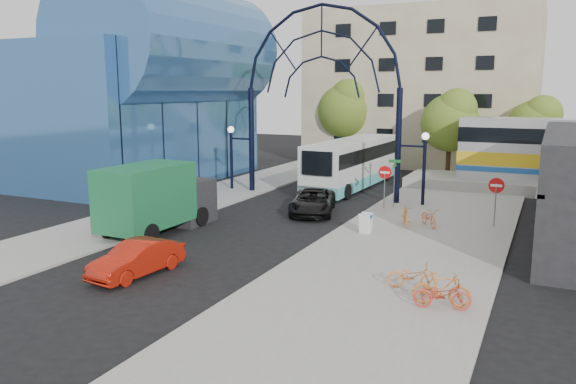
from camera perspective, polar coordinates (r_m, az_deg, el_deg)
The scene contains 22 objects.
ground at distance 24.26m, azimuth -9.36°, elevation -6.24°, with size 120.00×120.00×0.00m, color black.
sidewalk_east at distance 24.63m, azimuth 11.82°, elevation -5.93°, with size 8.00×56.00×0.12m, color gray.
plaza_west at distance 32.69m, azimuth -12.79°, elevation -1.95°, with size 5.00×50.00×0.12m, color gray.
gateway_arch at distance 35.70m, azimuth 3.40°, elevation 13.03°, with size 13.64×0.44×12.10m.
stop_sign at distance 32.58m, azimuth 9.81°, elevation 1.58°, with size 0.80×0.07×2.50m.
do_not_enter_sign at distance 29.56m, azimuth 20.39°, elevation 0.16°, with size 0.76×0.07×2.48m.
street_name_sign at distance 33.03m, azimuth 10.76°, elevation 1.91°, with size 0.70×0.70×2.80m.
sandwich_board at distance 26.91m, azimuth 7.90°, elevation -2.92°, with size 0.55×0.61×0.99m.
transit_hall at distance 44.51m, azimuth -14.98°, elevation 9.77°, with size 16.50×18.00×14.50m.
apartment_block at distance 55.21m, azimuth 13.67°, elevation 10.18°, with size 20.00×12.10×14.00m.
tree_north_a at distance 45.62m, azimuth 16.29°, elevation 7.08°, with size 4.48×4.48×7.00m.
tree_north_b at distance 51.95m, azimuth 6.00°, elevation 8.51°, with size 5.12×5.12×8.00m.
tree_north_c at distance 47.07m, azimuth 23.93°, elevation 6.30°, with size 4.16×4.16×6.50m.
city_bus at distance 40.18m, azimuth 6.59°, elevation 2.98°, with size 3.24×12.47×3.40m.
green_truck at distance 27.98m, azimuth -13.05°, elevation -0.60°, with size 2.65×6.72×3.38m.
black_suv at distance 31.53m, azimuth 2.54°, elevation -0.98°, with size 2.27×4.92×1.37m, color black.
red_sedan at distance 21.87m, azimuth -15.09°, elevation -6.56°, with size 1.36×3.91×1.29m, color #A8180A.
bike_near_a at distance 29.06m, azimuth 14.13°, elevation -2.48°, with size 0.61×1.76×0.92m, color orange.
bike_near_b at distance 28.83m, azimuth 11.83°, elevation -2.35°, with size 0.49×1.75×1.05m, color orange.
bike_far_a at distance 19.93m, azimuth 12.53°, elevation -8.34°, with size 0.59×1.70×0.89m, color orange.
bike_far_b at distance 18.62m, azimuth 15.33°, elevation -9.48°, with size 0.52×1.83×1.10m, color #CA7028.
bike_far_c at distance 18.39m, azimuth 15.40°, elevation -10.02°, with size 0.62×1.77×0.93m, color red.
Camera 1 is at (13.35, -19.06, 6.86)m, focal length 35.00 mm.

